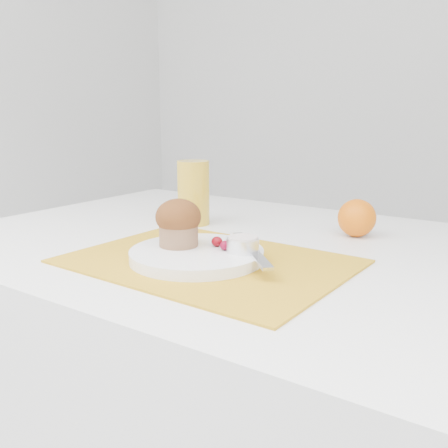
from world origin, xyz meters
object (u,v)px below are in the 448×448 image
Objects in this scene: juice_glass at (193,193)px; muffin at (178,222)px; table at (247,418)px; orange at (357,218)px; plate at (197,255)px.

muffin is at bearing -57.74° from juice_glass.
juice_glass is at bearing 159.48° from table.
juice_glass is 1.73× the size of muffin.
orange is 0.54× the size of juice_glass.
muffin is (-0.05, -0.15, 0.44)m from table.
table is 0.42m from plate.
table is at bearing 71.84° from muffin.
orange is at bearing 48.35° from table.
table is 0.49m from juice_glass.
muffin is (-0.20, -0.32, 0.02)m from orange.
plate is 1.59× the size of juice_glass.
plate reaches higher than table.
table is 15.96× the size of orange.
plate is 0.36m from orange.
muffin is at bearing -108.16° from table.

